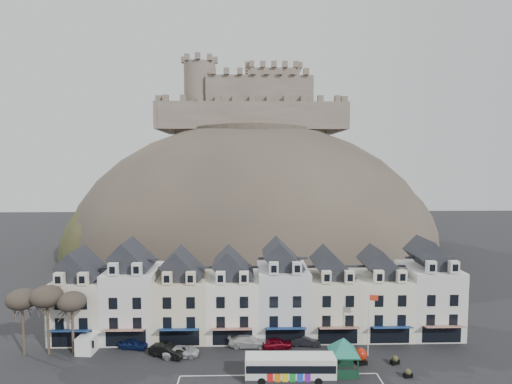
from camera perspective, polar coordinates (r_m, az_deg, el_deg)
townhouse_terrace at (r=56.76m, az=0.44°, el=-14.57°), size 54.40×9.35×11.80m
castle_hill at (r=109.25m, az=0.09°, el=-8.08°), size 100.00×76.00×68.00m
castle at (r=114.80m, az=-0.39°, el=12.66°), size 50.20×22.20×22.00m
tree_left_far at (r=57.90m, az=-30.45°, el=-13.14°), size 3.61×3.61×8.24m
tree_left_mid at (r=56.45m, az=-27.72°, el=-13.12°), size 3.78×3.78×8.64m
tree_left_near at (r=55.43m, az=-24.83°, el=-14.09°), size 3.43×3.43×7.84m
bus at (r=47.44m, az=4.90°, el=-23.57°), size 9.82×2.54×2.75m
bus_shelter at (r=48.83m, az=12.38°, el=-20.64°), size 6.44×6.44×4.09m
red_buoy at (r=52.22m, az=14.71°, el=-21.67°), size 1.47×1.47×1.82m
flagpole at (r=52.81m, az=15.89°, el=-17.17°), size 1.13×0.20×7.86m
white_van at (r=58.06m, az=-22.46°, el=-18.94°), size 2.39×4.82×2.13m
planter_west at (r=53.31m, az=19.23°, el=-21.71°), size 1.16×0.85×1.04m
planter_east at (r=51.08m, az=20.89°, el=-23.04°), size 1.02×0.67×0.95m
car_navy at (r=56.40m, az=-17.13°, el=-20.02°), size 3.87×2.14×1.24m
car_black at (r=53.36m, az=-12.55°, el=-21.24°), size 4.83×3.22×1.50m
car_silver at (r=53.15m, az=-10.67°, el=-21.49°), size 4.48×2.39×1.22m
car_white at (r=54.64m, az=-1.01°, el=-20.47°), size 5.50×2.67×1.54m
car_maroon at (r=54.31m, az=2.98°, el=-20.77°), size 4.06×2.10×1.32m
car_charcoal at (r=55.32m, az=7.06°, el=-20.33°), size 4.00×1.76×1.28m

